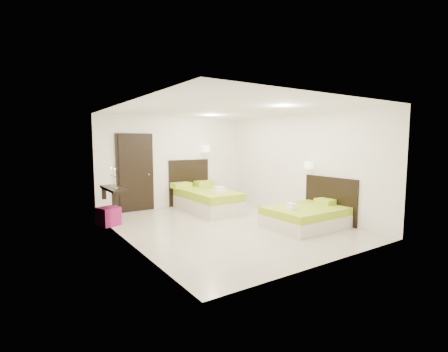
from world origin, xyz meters
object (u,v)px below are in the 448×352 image
bed_single (205,198)px  ottoman (108,216)px  bed_double (308,215)px  nightstand (214,195)px

bed_single → ottoman: (-2.69, -0.22, -0.12)m
bed_single → bed_double: (1.01, -2.80, -0.08)m
bed_double → bed_single: bearing=109.8°
nightstand → ottoman: nightstand is taller
bed_double → nightstand: 3.70m
bed_single → nightstand: size_ratio=4.47×
bed_double → ottoman: 4.51m
bed_single → ottoman: size_ratio=5.23×
ottoman → bed_double: bearing=-34.9°
bed_single → ottoman: bed_single is taller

